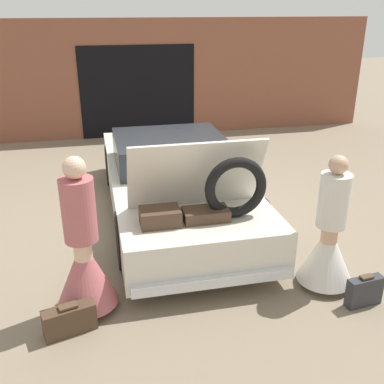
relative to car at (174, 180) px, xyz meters
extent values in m
plane|color=#7F705B|center=(0.00, 0.00, -0.55)|extent=(40.00, 40.00, 0.00)
cube|color=brown|center=(0.00, 4.78, 0.85)|extent=(12.00, 0.12, 2.80)
cube|color=black|center=(0.00, 4.71, 0.55)|extent=(2.80, 0.02, 2.20)
cube|color=silver|center=(0.00, 0.00, -0.09)|extent=(1.92, 4.75, 0.55)
cube|color=#1E2328|center=(0.00, 0.29, 0.40)|extent=(1.69, 1.52, 0.44)
cylinder|color=black|center=(-0.89, 1.48, -0.18)|extent=(0.18, 0.73, 0.73)
cylinder|color=black|center=(0.89, 1.48, -0.18)|extent=(0.18, 0.73, 0.73)
cylinder|color=black|center=(-0.89, -1.42, -0.18)|extent=(0.18, 0.73, 0.73)
cylinder|color=black|center=(0.89, -1.42, -0.18)|extent=(0.18, 0.73, 0.73)
cube|color=silver|center=(0.00, -2.42, -0.27)|extent=(1.82, 0.10, 0.12)
cube|color=silver|center=(0.00, -1.51, 0.64)|extent=(1.63, 0.44, 0.92)
cube|color=#473323|center=(-0.49, -1.82, 0.28)|extent=(0.46, 0.32, 0.19)
cube|color=#473323|center=(0.05, -1.82, 0.26)|extent=(0.53, 0.30, 0.14)
torus|color=black|center=(0.40, -1.82, 0.56)|extent=(0.74, 0.12, 0.74)
cylinder|color=beige|center=(-1.36, -2.20, -0.13)|extent=(0.19, 0.19, 0.84)
cone|color=#B25B60|center=(-1.36, -2.20, -0.08)|extent=(0.65, 0.65, 0.76)
cylinder|color=#B25B60|center=(-1.36, -2.20, 0.63)|extent=(0.34, 0.34, 0.67)
sphere|color=beige|center=(-1.36, -2.20, 1.08)|extent=(0.23, 0.23, 0.23)
cylinder|color=tan|center=(1.35, -2.35, -0.16)|extent=(0.19, 0.19, 0.78)
cone|color=silver|center=(1.35, -2.35, -0.12)|extent=(0.64, 0.64, 0.70)
cylinder|color=silver|center=(1.35, -2.35, 0.54)|extent=(0.34, 0.34, 0.62)
sphere|color=tan|center=(1.35, -2.35, 0.95)|extent=(0.21, 0.21, 0.21)
cube|color=#473323|center=(-1.54, -2.56, -0.40)|extent=(0.54, 0.30, 0.30)
cube|color=#4C3823|center=(-1.54, -2.56, -0.23)|extent=(0.20, 0.15, 0.02)
cube|color=#2D2D33|center=(1.59, -2.80, -0.38)|extent=(0.42, 0.17, 0.34)
cube|color=#4C3823|center=(1.59, -2.80, -0.19)|extent=(0.15, 0.09, 0.02)
camera|label=1|loc=(-1.15, -6.39, 2.51)|focal=42.00mm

